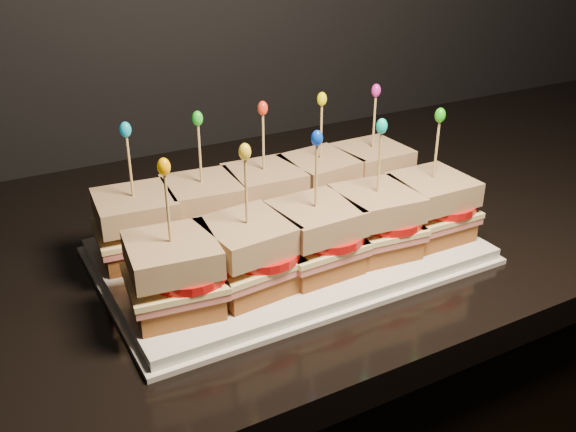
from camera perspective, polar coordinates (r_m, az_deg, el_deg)
granite_slab at (r=0.83m, az=-6.16°, el=-2.61°), size 2.53×0.64×0.04m
platter at (r=0.75m, az=0.00°, el=-3.15°), size 0.42×0.26×0.02m
platter_rim at (r=0.76m, az=0.00°, el=-3.54°), size 0.43×0.27×0.01m
sandwich_0_bread_bot at (r=0.74m, az=-13.10°, el=-2.64°), size 0.09×0.09×0.02m
sandwich_0_ham at (r=0.73m, az=-13.22°, el=-1.60°), size 0.10×0.09×0.01m
sandwich_0_cheese at (r=0.73m, az=-13.27°, el=-1.11°), size 0.10×0.10×0.01m
sandwich_0_tomato at (r=0.72m, az=-12.29°, el=-0.57°), size 0.08×0.08×0.01m
sandwich_0_bread_top at (r=0.72m, az=-13.48°, el=0.73°), size 0.09×0.09×0.03m
sandwich_0_pick at (r=0.70m, az=-13.85°, el=3.98°), size 0.00×0.00×0.09m
sandwich_0_frill at (r=0.69m, az=-14.25°, el=7.46°), size 0.01×0.01×0.02m
sandwich_1_bread_bot at (r=0.76m, az=-7.41°, el=-1.30°), size 0.09×0.09×0.02m
sandwich_1_ham at (r=0.76m, az=-7.48°, el=-0.27°), size 0.10×0.10×0.01m
sandwich_1_cheese at (r=0.75m, az=-7.51°, el=0.21°), size 0.10×0.10×0.01m
sandwich_1_tomato at (r=0.75m, az=-6.52°, el=0.74°), size 0.08×0.08×0.01m
sandwich_1_bread_top at (r=0.74m, az=-7.63°, el=2.02°), size 0.09×0.09×0.03m
sandwich_1_pick at (r=0.72m, az=-7.83°, el=5.20°), size 0.00×0.00×0.09m
sandwich_1_frill at (r=0.71m, az=-8.05°, el=8.59°), size 0.01×0.01×0.02m
sandwich_2_bread_bot at (r=0.79m, az=-2.09°, el=-0.03°), size 0.08×0.08×0.02m
sandwich_2_ham at (r=0.78m, az=-2.11°, el=0.97°), size 0.09×0.09×0.01m
sandwich_2_cheese at (r=0.78m, az=-2.12°, el=1.44°), size 0.09×0.09×0.01m
sandwich_2_tomato at (r=0.78m, az=-1.14°, el=1.96°), size 0.08×0.08×0.01m
sandwich_2_bread_top at (r=0.77m, az=-2.15°, el=3.19°), size 0.09×0.09×0.03m
sandwich_2_pick at (r=0.75m, az=-2.21°, el=6.28°), size 0.00×0.00×0.09m
sandwich_2_frill at (r=0.74m, az=-2.27°, el=9.55°), size 0.01×0.01×0.02m
sandwich_3_bread_bot at (r=0.83m, az=2.82°, el=1.14°), size 0.09×0.09×0.02m
sandwich_3_ham at (r=0.82m, az=2.84°, el=2.11°), size 0.10×0.09×0.01m
sandwich_3_cheese at (r=0.82m, az=2.85°, el=2.56°), size 0.10×0.10×0.01m
sandwich_3_tomato at (r=0.81m, az=3.80°, el=3.06°), size 0.08×0.08×0.01m
sandwich_3_bread_top at (r=0.81m, az=2.89°, el=4.25°), size 0.09×0.09×0.03m
sandwich_3_pick at (r=0.79m, az=2.96°, el=7.21°), size 0.00×0.00×0.09m
sandwich_3_frill at (r=0.78m, az=3.04°, el=10.35°), size 0.01×0.01×0.02m
sandwich_4_bread_bot at (r=0.87m, az=7.29°, el=2.21°), size 0.08×0.08×0.02m
sandwich_4_ham at (r=0.86m, az=7.35°, el=3.13°), size 0.09×0.09×0.01m
sandwich_4_cheese at (r=0.86m, az=7.38°, el=3.56°), size 0.09×0.09×0.01m
sandwich_4_tomato at (r=0.86m, az=8.29°, el=4.03°), size 0.08×0.08×0.01m
sandwich_4_bread_top at (r=0.85m, az=7.48°, el=5.18°), size 0.08×0.08×0.03m
sandwich_4_pick at (r=0.83m, az=7.65°, el=8.01°), size 0.00×0.00×0.09m
sandwich_4_frill at (r=0.82m, az=7.84°, el=10.99°), size 0.01×0.01×0.02m
sandwich_5_bread_bot at (r=0.64m, az=-9.95°, el=-7.14°), size 0.09×0.09×0.02m
sandwich_5_ham at (r=0.63m, az=-10.05°, el=-5.99°), size 0.10×0.10×0.01m
sandwich_5_cheese at (r=0.63m, az=-10.10°, el=-5.45°), size 0.10×0.10×0.01m
sandwich_5_tomato at (r=0.62m, az=-8.93°, el=-4.85°), size 0.08×0.08×0.01m
sandwich_5_bread_top at (r=0.62m, az=-10.29°, el=-3.39°), size 0.09×0.09×0.03m
sandwich_5_pick at (r=0.60m, az=-10.62°, el=0.30°), size 0.00×0.00×0.09m
sandwich_5_frill at (r=0.58m, az=-10.98°, el=4.31°), size 0.01×0.01×0.02m
sandwich_6_bread_bot at (r=0.67m, az=-3.51°, el=-5.42°), size 0.09×0.09×0.02m
sandwich_6_ham at (r=0.66m, az=-3.54°, el=-4.29°), size 0.10×0.09×0.01m
sandwich_6_cheese at (r=0.65m, az=-3.56°, el=-3.76°), size 0.10×0.09×0.01m
sandwich_6_tomato at (r=0.65m, az=-2.39°, el=-3.17°), size 0.08×0.08×0.01m
sandwich_6_bread_top at (r=0.64m, az=-3.62°, el=-1.75°), size 0.09×0.09×0.03m
sandwich_6_pick at (r=0.62m, az=-3.73°, el=1.84°), size 0.00×0.00×0.09m
sandwich_6_frill at (r=0.61m, az=-3.86°, el=5.72°), size 0.01×0.01×0.02m
sandwich_7_bread_bot at (r=0.70m, az=2.37°, el=-3.78°), size 0.08×0.08×0.02m
sandwich_7_ham at (r=0.69m, az=2.40°, el=-2.68°), size 0.09×0.09×0.01m
sandwich_7_cheese at (r=0.69m, az=2.41°, el=-2.17°), size 0.09×0.09×0.01m
sandwich_7_tomato at (r=0.69m, az=3.54°, el=-1.59°), size 0.08×0.08×0.01m
sandwich_7_bread_top at (r=0.68m, az=2.45°, el=-0.23°), size 0.09×0.09×0.03m
sandwich_7_pick at (r=0.66m, az=2.52°, el=3.21°), size 0.00×0.00×0.09m
sandwich_7_frill at (r=0.64m, az=2.60°, el=6.92°), size 0.01×0.01×0.02m
sandwich_8_bread_bot at (r=0.74m, az=7.66°, el=-2.26°), size 0.09×0.09×0.02m
sandwich_8_ham at (r=0.73m, az=7.73°, el=-1.21°), size 0.10×0.09×0.01m
sandwich_8_cheese at (r=0.73m, az=7.76°, el=-0.72°), size 0.10×0.10×0.01m
sandwich_8_tomato at (r=0.73m, az=8.84°, el=-0.17°), size 0.08×0.08×0.01m
sandwich_8_bread_top at (r=0.72m, az=7.88°, el=1.13°), size 0.09×0.09×0.03m
sandwich_8_pick at (r=0.70m, az=8.10°, el=4.41°), size 0.00×0.00×0.09m
sandwich_8_frill at (r=0.68m, az=8.34°, el=7.91°), size 0.01×0.01×0.02m
sandwich_9_bread_bot at (r=0.78m, az=12.36°, el=-0.90°), size 0.08×0.08×0.02m
sandwich_9_ham at (r=0.78m, az=12.46°, el=0.10°), size 0.09×0.09×0.01m
sandwich_9_cheese at (r=0.77m, az=12.51°, el=0.57°), size 0.09×0.09×0.01m
sandwich_9_tomato at (r=0.77m, az=13.52°, el=1.09°), size 0.08×0.08×0.01m
sandwich_9_bread_top at (r=0.76m, az=12.70°, el=2.33°), size 0.08×0.08×0.03m
sandwich_9_pick at (r=0.75m, az=13.02°, el=5.42°), size 0.00×0.00×0.09m
sandwich_9_frill at (r=0.73m, az=13.37°, el=8.71°), size 0.01×0.01×0.02m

